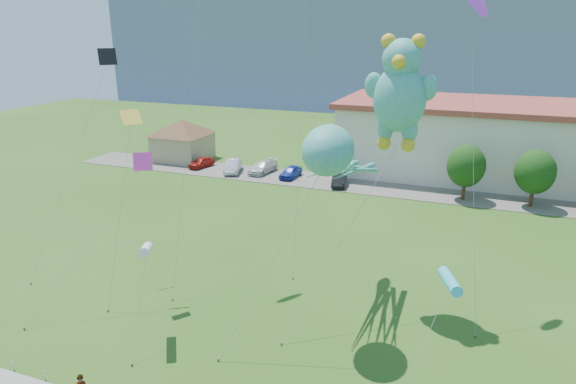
{
  "coord_description": "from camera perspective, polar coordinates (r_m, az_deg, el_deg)",
  "views": [
    {
      "loc": [
        11.16,
        -16.25,
        15.97
      ],
      "look_at": [
        1.81,
        8.0,
        7.62
      ],
      "focal_mm": 32.0,
      "sensor_mm": 36.0,
      "label": 1
    }
  ],
  "objects": [
    {
      "name": "small_kite_white",
      "position": [
        27.74,
        -15.52,
        -6.24
      ],
      "size": [
        0.99,
        3.98,
        5.44
      ],
      "color": "white",
      "rests_on": "ground"
    },
    {
      "name": "small_kite_cyan",
      "position": [
        23.18,
        17.5,
        -9.55
      ],
      "size": [
        2.25,
        5.94,
        6.11
      ],
      "color": "#32CBE1",
      "rests_on": "ground"
    },
    {
      "name": "parked_car_black",
      "position": [
        54.36,
        5.71,
        1.43
      ],
      "size": [
        2.16,
        4.19,
        1.31
      ],
      "primitive_type": "imported",
      "rotation": [
        0.0,
        0.0,
        0.2
      ],
      "color": "black",
      "rests_on": "parking_strip"
    },
    {
      "name": "parked_car_blue",
      "position": [
        56.93,
        0.31,
        2.25
      ],
      "size": [
        1.76,
        3.84,
        1.28
      ],
      "primitive_type": "imported",
      "rotation": [
        0.0,
        0.0,
        -0.07
      ],
      "color": "#1C329A",
      "rests_on": "parking_strip"
    },
    {
      "name": "octopus_kite",
      "position": [
        27.2,
        5.29,
        3.59
      ],
      "size": [
        5.37,
        11.9,
        11.42
      ],
      "color": "teal",
      "rests_on": "ground"
    },
    {
      "name": "tree_mid",
      "position": [
        52.03,
        25.77,
        2.02
      ],
      "size": [
        3.6,
        3.6,
        5.47
      ],
      "color": "#3F2B19",
      "rests_on": "ground"
    },
    {
      "name": "parked_car_silver",
      "position": [
        59.4,
        -6.16,
        2.9
      ],
      "size": [
        2.87,
        4.68,
        1.46
      ],
      "primitive_type": "imported",
      "rotation": [
        0.0,
        0.0,
        0.32
      ],
      "color": "silver",
      "rests_on": "parking_strip"
    },
    {
      "name": "pavilion",
      "position": [
        65.93,
        -11.68,
        6.12
      ],
      "size": [
        9.2,
        9.2,
        5.0
      ],
      "color": "tan",
      "rests_on": "ground"
    },
    {
      "name": "hill_ridge",
      "position": [
        136.75,
        17.06,
        15.62
      ],
      "size": [
        160.0,
        50.0,
        25.0
      ],
      "primitive_type": "cube",
      "color": "slate",
      "rests_on": "ground"
    },
    {
      "name": "small_kite_pink",
      "position": [
        31.64,
        -17.08,
        1.42
      ],
      "size": [
        4.52,
        7.38,
        8.81
      ],
      "color": "#FB37BA",
      "rests_on": "ground"
    },
    {
      "name": "small_kite_yellow",
      "position": [
        31.2,
        -17.31,
        5.67
      ],
      "size": [
        1.29,
        3.92,
        11.46
      ],
      "color": "gold",
      "rests_on": "ground"
    },
    {
      "name": "parked_car_red",
      "position": [
        62.01,
        -9.59,
        3.28
      ],
      "size": [
        2.21,
        3.81,
        1.22
      ],
      "primitive_type": "imported",
      "rotation": [
        0.0,
        0.0,
        -0.23
      ],
      "color": "#A61C14",
      "rests_on": "parking_strip"
    },
    {
      "name": "small_kite_purple",
      "position": [
        32.13,
        19.76,
        19.37
      ],
      "size": [
        3.22,
        6.92,
        18.51
      ],
      "color": "purple",
      "rests_on": "ground"
    },
    {
      "name": "parked_car_white",
      "position": [
        58.9,
        -2.83,
        2.78
      ],
      "size": [
        2.5,
        4.75,
        1.31
      ],
      "primitive_type": "imported",
      "rotation": [
        0.0,
        0.0,
        -0.15
      ],
      "color": "silver",
      "rests_on": "parking_strip"
    },
    {
      "name": "tree_near",
      "position": [
        51.81,
        19.18,
        2.76
      ],
      "size": [
        3.6,
        3.6,
        5.47
      ],
      "color": "#3F2B19",
      "rests_on": "ground"
    },
    {
      "name": "parking_strip",
      "position": [
        54.82,
        8.43,
        0.71
      ],
      "size": [
        70.0,
        6.0,
        0.06
      ],
      "primitive_type": "cube",
      "color": "#59544C",
      "rests_on": "ground"
    },
    {
      "name": "teddy_bear_kite",
      "position": [
        29.46,
        12.34,
        10.99
      ],
      "size": [
        6.2,
        8.68,
        15.67
      ],
      "color": "teal",
      "rests_on": "ground"
    },
    {
      "name": "small_kite_black",
      "position": [
        35.57,
        -20.43,
        10.93
      ],
      "size": [
        4.24,
        6.09,
        14.64
      ],
      "color": "black",
      "rests_on": "ground"
    }
  ]
}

